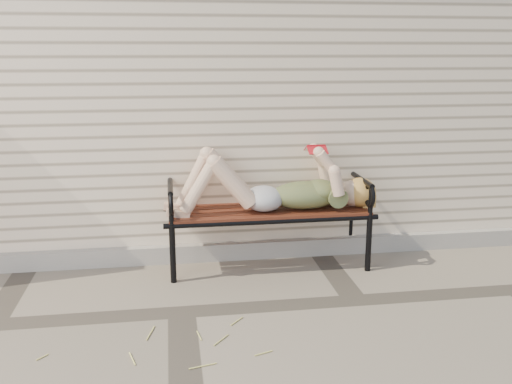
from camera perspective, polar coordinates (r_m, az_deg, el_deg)
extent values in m
plane|color=gray|center=(4.06, -7.44, -11.82)|extent=(80.00, 80.00, 0.00)
cube|color=beige|center=(6.66, -8.54, 11.66)|extent=(8.00, 4.00, 3.00)
cube|color=#AAA299|center=(4.92, -7.76, -6.12)|extent=(8.00, 0.10, 0.15)
cylinder|color=black|center=(4.46, -8.33, -6.07)|extent=(0.05, 0.05, 0.48)
cylinder|color=black|center=(4.91, -8.39, -4.15)|extent=(0.05, 0.05, 0.48)
cylinder|color=black|center=(4.73, 11.20, -5.01)|extent=(0.05, 0.05, 0.48)
cylinder|color=black|center=(5.16, 9.42, -3.31)|extent=(0.05, 0.05, 0.48)
cube|color=#592416|center=(4.68, 1.22, -1.86)|extent=(1.62, 0.52, 0.03)
cylinder|color=black|center=(4.46, 1.75, -2.96)|extent=(1.70, 0.04, 0.04)
cylinder|color=black|center=(4.91, 0.74, -1.34)|extent=(1.70, 0.04, 0.04)
torus|color=black|center=(4.91, 0.54, 5.26)|extent=(0.29, 0.04, 0.29)
ellipsoid|color=#093942|center=(4.68, 4.90, -0.31)|extent=(0.58, 0.33, 0.22)
ellipsoid|color=#093942|center=(4.70, 6.43, 0.19)|extent=(0.28, 0.32, 0.17)
ellipsoid|color=#A7A7AC|center=(4.61, 0.78, -0.66)|extent=(0.32, 0.36, 0.20)
sphere|color=beige|center=(4.79, 9.74, -0.11)|extent=(0.23, 0.23, 0.23)
ellipsoid|color=tan|center=(4.80, 10.34, -0.03)|extent=(0.27, 0.27, 0.24)
cube|color=#A9131B|center=(4.61, 6.04, 4.61)|extent=(0.15, 0.02, 0.02)
cube|color=beige|center=(4.58, 6.17, 4.16)|extent=(0.15, 0.09, 0.05)
cube|color=beige|center=(4.66, 5.89, 4.35)|extent=(0.15, 0.09, 0.05)
cube|color=#A9131B|center=(4.57, 6.18, 4.21)|extent=(0.16, 0.10, 0.06)
cube|color=#A9131B|center=(4.66, 5.88, 4.41)|extent=(0.16, 0.10, 0.06)
cylinder|color=#DACF6A|center=(3.41, -7.96, -17.12)|extent=(0.05, 0.17, 0.01)
cylinder|color=#DACF6A|center=(3.71, -18.20, -14.98)|extent=(0.04, 0.09, 0.01)
cylinder|color=#DACF6A|center=(3.90, -14.64, -13.20)|extent=(0.13, 0.11, 0.01)
cylinder|color=#DACF6A|center=(3.38, -16.27, -17.91)|extent=(0.02, 0.11, 0.01)
cylinder|color=#DACF6A|center=(3.76, -8.01, -13.97)|extent=(0.04, 0.18, 0.01)
cylinder|color=#DACF6A|center=(3.74, -2.45, -13.97)|extent=(0.03, 0.13, 0.01)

